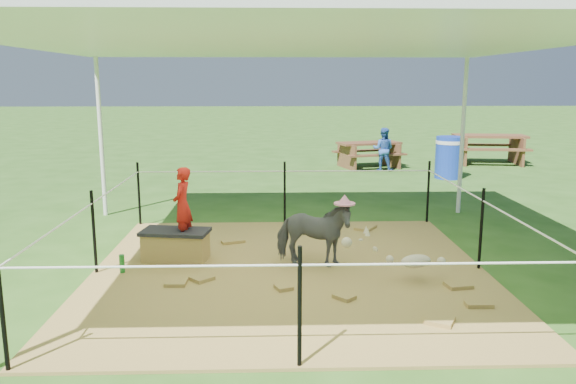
{
  "coord_description": "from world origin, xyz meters",
  "views": [
    {
      "loc": [
        -0.22,
        -6.29,
        2.21
      ],
      "look_at": [
        0.0,
        0.6,
        0.85
      ],
      "focal_mm": 35.0,
      "sensor_mm": 36.0,
      "label": 1
    }
  ],
  "objects_px": {
    "woman": "(182,197)",
    "trash_barrel": "(449,157)",
    "foal": "(416,258)",
    "picnic_table_near": "(369,155)",
    "green_bottle": "(122,264)",
    "distant_person": "(383,149)",
    "straw_bale": "(176,247)",
    "pony": "(313,234)",
    "picnic_table_far": "(489,149)"
  },
  "relations": [
    {
      "from": "woman",
      "to": "trash_barrel",
      "type": "xyz_separation_m",
      "value": [
        5.21,
        6.02,
        -0.35
      ]
    },
    {
      "from": "foal",
      "to": "picnic_table_near",
      "type": "height_order",
      "value": "picnic_table_near"
    },
    {
      "from": "woman",
      "to": "picnic_table_near",
      "type": "height_order",
      "value": "woman"
    },
    {
      "from": "trash_barrel",
      "to": "woman",
      "type": "bearing_deg",
      "value": -130.87
    },
    {
      "from": "green_bottle",
      "to": "trash_barrel",
      "type": "relative_size",
      "value": 0.22
    },
    {
      "from": "woman",
      "to": "foal",
      "type": "bearing_deg",
      "value": 81.8
    },
    {
      "from": "distant_person",
      "to": "straw_bale",
      "type": "bearing_deg",
      "value": 78.95
    },
    {
      "from": "pony",
      "to": "picnic_table_far",
      "type": "relative_size",
      "value": 0.5
    },
    {
      "from": "woman",
      "to": "picnic_table_far",
      "type": "xyz_separation_m",
      "value": [
        7.04,
        8.33,
        -0.44
      ]
    },
    {
      "from": "straw_bale",
      "to": "foal",
      "type": "relative_size",
      "value": 0.82
    },
    {
      "from": "pony",
      "to": "picnic_table_far",
      "type": "xyz_separation_m",
      "value": [
        5.46,
        8.6,
        -0.03
      ]
    },
    {
      "from": "straw_bale",
      "to": "foal",
      "type": "height_order",
      "value": "foal"
    },
    {
      "from": "green_bottle",
      "to": "pony",
      "type": "relative_size",
      "value": 0.23
    },
    {
      "from": "woman",
      "to": "picnic_table_far",
      "type": "bearing_deg",
      "value": 148.86
    },
    {
      "from": "pony",
      "to": "foal",
      "type": "xyz_separation_m",
      "value": [
        1.1,
        -0.56,
        -0.14
      ]
    },
    {
      "from": "distant_person",
      "to": "foal",
      "type": "bearing_deg",
      "value": 99.43
    },
    {
      "from": "picnic_table_near",
      "to": "picnic_table_far",
      "type": "bearing_deg",
      "value": -6.19
    },
    {
      "from": "woman",
      "to": "picnic_table_near",
      "type": "relative_size",
      "value": 0.58
    },
    {
      "from": "woman",
      "to": "distant_person",
      "type": "relative_size",
      "value": 0.85
    },
    {
      "from": "green_bottle",
      "to": "pony",
      "type": "xyz_separation_m",
      "value": [
        2.23,
        0.17,
        0.29
      ]
    },
    {
      "from": "straw_bale",
      "to": "distant_person",
      "type": "height_order",
      "value": "distant_person"
    },
    {
      "from": "straw_bale",
      "to": "foal",
      "type": "distance_m",
      "value": 2.91
    },
    {
      "from": "trash_barrel",
      "to": "distant_person",
      "type": "bearing_deg",
      "value": 138.28
    },
    {
      "from": "foal",
      "to": "trash_barrel",
      "type": "relative_size",
      "value": 0.97
    },
    {
      "from": "straw_bale",
      "to": "picnic_table_near",
      "type": "relative_size",
      "value": 0.48
    },
    {
      "from": "straw_bale",
      "to": "distant_person",
      "type": "xyz_separation_m",
      "value": [
        4.0,
        7.18,
        0.34
      ]
    },
    {
      "from": "woman",
      "to": "pony",
      "type": "relative_size",
      "value": 0.98
    },
    {
      "from": "foal",
      "to": "picnic_table_near",
      "type": "bearing_deg",
      "value": 68.21
    },
    {
      "from": "pony",
      "to": "distant_person",
      "type": "xyz_separation_m",
      "value": [
        2.32,
        7.46,
        0.11
      ]
    },
    {
      "from": "straw_bale",
      "to": "woman",
      "type": "height_order",
      "value": "woman"
    },
    {
      "from": "straw_bale",
      "to": "foal",
      "type": "bearing_deg",
      "value": -16.68
    },
    {
      "from": "trash_barrel",
      "to": "straw_bale",
      "type": "bearing_deg",
      "value": -131.41
    },
    {
      "from": "picnic_table_far",
      "to": "green_bottle",
      "type": "bearing_deg",
      "value": -123.6
    },
    {
      "from": "picnic_table_far",
      "to": "picnic_table_near",
      "type": "bearing_deg",
      "value": -162.37
    },
    {
      "from": "straw_bale",
      "to": "pony",
      "type": "xyz_separation_m",
      "value": [
        1.68,
        -0.28,
        0.23
      ]
    },
    {
      "from": "straw_bale",
      "to": "pony",
      "type": "relative_size",
      "value": 0.82
    },
    {
      "from": "picnic_table_near",
      "to": "straw_bale",
      "type": "bearing_deg",
      "value": -132.02
    },
    {
      "from": "pony",
      "to": "straw_bale",
      "type": "bearing_deg",
      "value": 96.71
    },
    {
      "from": "straw_bale",
      "to": "picnic_table_far",
      "type": "distance_m",
      "value": 10.97
    },
    {
      "from": "straw_bale",
      "to": "foal",
      "type": "xyz_separation_m",
      "value": [
        2.78,
        -0.83,
        0.09
      ]
    },
    {
      "from": "picnic_table_far",
      "to": "foal",
      "type": "bearing_deg",
      "value": -107.81
    },
    {
      "from": "foal",
      "to": "distant_person",
      "type": "relative_size",
      "value": 0.87
    },
    {
      "from": "foal",
      "to": "picnic_table_far",
      "type": "distance_m",
      "value": 10.14
    },
    {
      "from": "woman",
      "to": "green_bottle",
      "type": "relative_size",
      "value": 4.32
    },
    {
      "from": "woman",
      "to": "picnic_table_far",
      "type": "height_order",
      "value": "woman"
    },
    {
      "from": "straw_bale",
      "to": "picnic_table_far",
      "type": "height_order",
      "value": "picnic_table_far"
    },
    {
      "from": "trash_barrel",
      "to": "green_bottle",
      "type": "bearing_deg",
      "value": -132.16
    },
    {
      "from": "woman",
      "to": "distant_person",
      "type": "xyz_separation_m",
      "value": [
        3.9,
        7.18,
        -0.29
      ]
    },
    {
      "from": "picnic_table_near",
      "to": "distant_person",
      "type": "height_order",
      "value": "distant_person"
    },
    {
      "from": "picnic_table_far",
      "to": "distant_person",
      "type": "distance_m",
      "value": 3.34
    }
  ]
}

